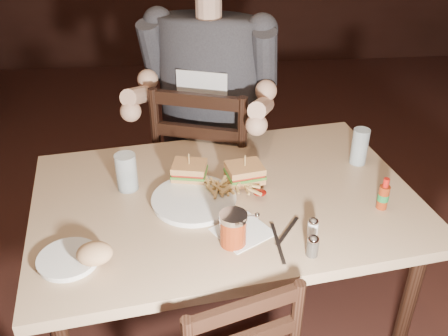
{
  "coord_description": "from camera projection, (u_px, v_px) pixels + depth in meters",
  "views": [
    {
      "loc": [
        -0.01,
        -1.36,
        1.74
      ],
      "look_at": [
        0.12,
        0.09,
        0.85
      ],
      "focal_mm": 40.0,
      "sensor_mm": 36.0,
      "label": 1
    }
  ],
  "objects": [
    {
      "name": "room_shell",
      "position": [
        181.0,
        13.0,
        1.34
      ],
      "size": [
        7.0,
        7.0,
        7.0
      ],
      "color": "black",
      "rests_on": "ground"
    },
    {
      "name": "main_table",
      "position": [
        225.0,
        213.0,
        1.75
      ],
      "size": [
        1.4,
        1.03,
        0.77
      ],
      "rotation": [
        0.0,
        0.0,
        0.14
      ],
      "color": "tan",
      "rests_on": "ground"
    },
    {
      "name": "chair_far",
      "position": [
        212.0,
        173.0,
        2.36
      ],
      "size": [
        0.59,
        0.62,
        0.98
      ],
      "primitive_type": null,
      "rotation": [
        0.0,
        0.0,
        2.81
      ],
      "color": "black",
      "rests_on": "ground"
    },
    {
      "name": "diner",
      "position": [
        207.0,
        71.0,
        2.04
      ],
      "size": [
        0.71,
        0.63,
        1.02
      ],
      "primitive_type": null,
      "rotation": [
        0.0,
        0.0,
        -0.33
      ],
      "color": "#313237",
      "rests_on": "chair_far"
    },
    {
      "name": "dinner_plate",
      "position": [
        194.0,
        201.0,
        1.67
      ],
      "size": [
        0.31,
        0.31,
        0.02
      ],
      "primitive_type": "cylinder",
      "rotation": [
        0.0,
        0.0,
        0.14
      ],
      "color": "white",
      "rests_on": "main_table"
    },
    {
      "name": "sandwich_left",
      "position": [
        189.0,
        166.0,
        1.75
      ],
      "size": [
        0.13,
        0.12,
        0.1
      ],
      "primitive_type": null,
      "rotation": [
        0.0,
        0.0,
        -0.2
      ],
      "color": "#D99651",
      "rests_on": "dinner_plate"
    },
    {
      "name": "sandwich_right",
      "position": [
        245.0,
        167.0,
        1.73
      ],
      "size": [
        0.14,
        0.12,
        0.1
      ],
      "primitive_type": null,
      "rotation": [
        0.0,
        0.0,
        0.19
      ],
      "color": "#D99651",
      "rests_on": "dinner_plate"
    },
    {
      "name": "fries_pile",
      "position": [
        230.0,
        186.0,
        1.7
      ],
      "size": [
        0.26,
        0.2,
        0.04
      ],
      "primitive_type": null,
      "rotation": [
        0.0,
        0.0,
        0.14
      ],
      "color": "#E4B96B",
      "rests_on": "dinner_plate"
    },
    {
      "name": "ketchup_dollop",
      "position": [
        260.0,
        192.0,
        1.68
      ],
      "size": [
        0.05,
        0.05,
        0.01
      ],
      "primitive_type": "ellipsoid",
      "rotation": [
        0.0,
        0.0,
        0.14
      ],
      "color": "maroon",
      "rests_on": "dinner_plate"
    },
    {
      "name": "glass_left",
      "position": [
        126.0,
        172.0,
        1.71
      ],
      "size": [
        0.08,
        0.08,
        0.13
      ],
      "primitive_type": "cylinder",
      "rotation": [
        0.0,
        0.0,
        0.14
      ],
      "color": "silver",
      "rests_on": "main_table"
    },
    {
      "name": "glass_right",
      "position": [
        360.0,
        146.0,
        1.86
      ],
      "size": [
        0.07,
        0.07,
        0.14
      ],
      "primitive_type": "cylinder",
      "rotation": [
        0.0,
        0.0,
        0.14
      ],
      "color": "silver",
      "rests_on": "main_table"
    },
    {
      "name": "hot_sauce",
      "position": [
        384.0,
        193.0,
        1.62
      ],
      "size": [
        0.04,
        0.04,
        0.11
      ],
      "primitive_type": null,
      "rotation": [
        0.0,
        0.0,
        0.14
      ],
      "color": "maroon",
      "rests_on": "main_table"
    },
    {
      "name": "salt_shaker",
      "position": [
        313.0,
        228.0,
        1.51
      ],
      "size": [
        0.04,
        0.04,
        0.06
      ],
      "primitive_type": null,
      "rotation": [
        0.0,
        0.0,
        0.14
      ],
      "color": "white",
      "rests_on": "main_table"
    },
    {
      "name": "pepper_shaker",
      "position": [
        313.0,
        246.0,
        1.43
      ],
      "size": [
        0.04,
        0.04,
        0.06
      ],
      "primitive_type": null,
      "rotation": [
        0.0,
        0.0,
        0.14
      ],
      "color": "#38332D",
      "rests_on": "main_table"
    },
    {
      "name": "syrup_dispenser",
      "position": [
        233.0,
        229.0,
        1.47
      ],
      "size": [
        0.09,
        0.09,
        0.11
      ],
      "primitive_type": null,
      "rotation": [
        0.0,
        0.0,
        0.14
      ],
      "color": "maroon",
      "rests_on": "main_table"
    },
    {
      "name": "napkin",
      "position": [
        243.0,
        232.0,
        1.54
      ],
      "size": [
        0.21,
        0.21,
        0.0
      ],
      "primitive_type": "cube",
      "rotation": [
        0.0,
        0.0,
        0.54
      ],
      "color": "white",
      "rests_on": "main_table"
    },
    {
      "name": "knife",
      "position": [
        278.0,
        243.0,
        1.49
      ],
      "size": [
        0.01,
        0.19,
        0.0
      ],
      "primitive_type": "cube",
      "rotation": [
        0.0,
        0.0,
        0.01
      ],
      "color": "silver",
      "rests_on": "napkin"
    },
    {
      "name": "fork",
      "position": [
        288.0,
        231.0,
        1.53
      ],
      "size": [
        0.1,
        0.13,
        0.0
      ],
      "primitive_type": "cube",
      "rotation": [
        0.0,
        0.0,
        -0.6
      ],
      "color": "silver",
      "rests_on": "napkin"
    },
    {
      "name": "side_plate",
      "position": [
        69.0,
        260.0,
        1.42
      ],
      "size": [
        0.19,
        0.19,
        0.01
      ],
      "primitive_type": "cylinder",
      "rotation": [
        0.0,
        0.0,
        0.14
      ],
      "color": "white",
      "rests_on": "main_table"
    },
    {
      "name": "bread_roll",
      "position": [
        95.0,
        253.0,
        1.39
      ],
      "size": [
        0.11,
        0.1,
        0.06
      ],
      "primitive_type": "ellipsoid",
      "rotation": [
        0.0,
        0.0,
        0.14
      ],
      "color": "tan",
      "rests_on": "side_plate"
    }
  ]
}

